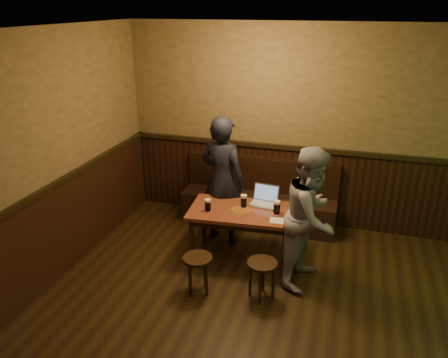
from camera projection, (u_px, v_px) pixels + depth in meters
The scene contains 12 objects.
room at pixel (257, 239), 3.60m from camera, with size 5.04×6.04×2.84m.
bench at pixel (259, 203), 6.32m from camera, with size 2.20×0.50×0.95m.
pub_table at pixel (242, 216), 5.33m from camera, with size 1.32×0.83×0.68m.
stool_left at pixel (198, 264), 4.78m from camera, with size 0.43×0.43×0.44m.
stool_right at pixel (262, 269), 4.68m from camera, with size 0.35×0.35×0.45m.
pint_left at pixel (208, 205), 5.23m from camera, with size 0.10×0.10×0.16m.
pint_mid at pixel (244, 201), 5.34m from camera, with size 0.10×0.10×0.16m.
pint_right at pixel (277, 207), 5.16m from camera, with size 0.11×0.11×0.17m.
laptop at pixel (264, 199), 5.44m from camera, with size 0.35×0.30×0.23m.
menu at pixel (280, 221), 5.03m from camera, with size 0.22×0.15×0.00m, color silver.
person_suit at pixel (222, 180), 5.68m from camera, with size 0.63×0.41×1.73m, color black.
person_grey at pixel (311, 217), 4.83m from camera, with size 0.79×0.61×1.62m, color gray.
Camera 1 is at (0.65, -2.87, 3.02)m, focal length 35.00 mm.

